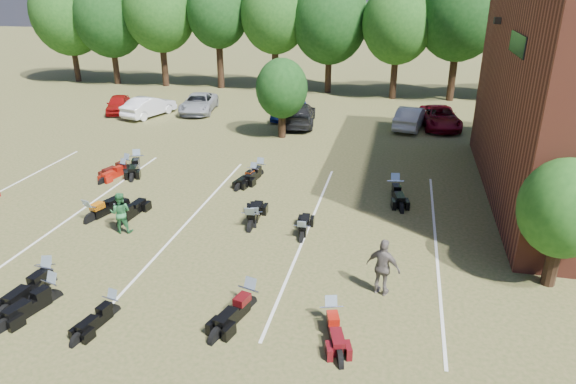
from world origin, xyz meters
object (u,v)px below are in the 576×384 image
(person_green, at_px, (120,213))
(person_grey, at_px, (383,267))
(car_4, at_px, (289,110))
(car_0, at_px, (118,104))
(motorcycle_14, at_px, (127,170))
(motorcycle_3, at_px, (53,300))

(person_green, relative_size, person_grey, 0.87)
(car_4, relative_size, person_grey, 2.06)
(car_0, xyz_separation_m, car_4, (12.87, 0.92, 0.04))
(person_green, xyz_separation_m, motorcycle_14, (-3.43, 6.50, -0.84))
(person_green, height_order, motorcycle_3, person_green)
(motorcycle_3, height_order, motorcycle_14, motorcycle_3)
(motorcycle_3, bearing_deg, car_4, 99.17)
(person_green, relative_size, motorcycle_14, 0.77)
(person_grey, xyz_separation_m, motorcycle_14, (-13.75, 8.60, -0.96))
(person_grey, relative_size, motorcycle_14, 0.88)
(person_grey, bearing_deg, car_0, -23.25)
(car_4, xyz_separation_m, motorcycle_3, (-2.37, -23.42, -0.68))
(motorcycle_14, bearing_deg, person_green, -45.16)
(car_0, height_order, car_4, car_4)
(car_0, relative_size, person_grey, 1.94)
(car_0, bearing_deg, person_green, -81.07)
(car_0, height_order, motorcycle_3, car_0)
(car_0, xyz_separation_m, motorcycle_3, (10.50, -22.50, -0.64))
(car_4, relative_size, motorcycle_3, 1.69)
(car_0, relative_size, person_green, 2.22)
(person_green, bearing_deg, person_grey, 155.37)
(car_0, distance_m, person_grey, 28.58)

